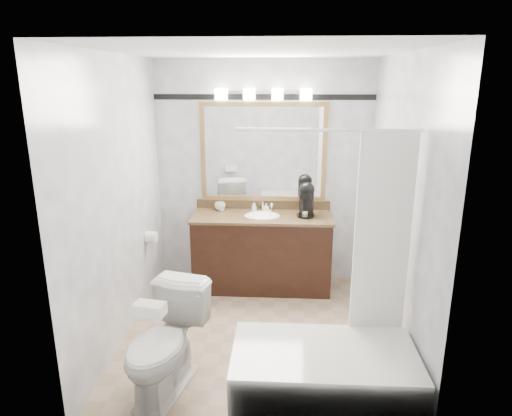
% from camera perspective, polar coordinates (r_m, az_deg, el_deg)
% --- Properties ---
extents(room, '(2.42, 2.62, 2.52)m').
position_cam_1_polar(room, '(3.90, 0.10, 0.36)').
color(room, tan).
rests_on(room, ground).
extents(vanity, '(1.53, 0.58, 0.97)m').
position_cam_1_polar(vanity, '(5.12, 0.74, -5.30)').
color(vanity, black).
rests_on(vanity, ground).
extents(mirror, '(1.40, 0.04, 1.10)m').
position_cam_1_polar(mirror, '(5.10, 0.92, 6.95)').
color(mirror, '#A37E49').
rests_on(mirror, room).
extents(vanity_light_bar, '(1.02, 0.14, 0.12)m').
position_cam_1_polar(vanity_light_bar, '(4.98, 0.93, 14.06)').
color(vanity_light_bar, silver).
rests_on(vanity_light_bar, room).
extents(accent_stripe, '(2.40, 0.01, 0.06)m').
position_cam_1_polar(accent_stripe, '(5.05, 0.96, 13.71)').
color(accent_stripe, black).
rests_on(accent_stripe, room).
extents(bathtub, '(1.30, 0.75, 1.96)m').
position_cam_1_polar(bathtub, '(3.51, 8.82, -19.36)').
color(bathtub, white).
rests_on(bathtub, ground).
extents(tp_roll, '(0.11, 0.12, 0.12)m').
position_cam_1_polar(tp_roll, '(4.88, -12.95, -3.56)').
color(tp_roll, white).
rests_on(tp_roll, room).
extents(toilet, '(0.63, 0.88, 0.81)m').
position_cam_1_polar(toilet, '(3.58, -11.35, -16.33)').
color(toilet, white).
rests_on(toilet, ground).
extents(tissue_box, '(0.22, 0.14, 0.08)m').
position_cam_1_polar(tissue_box, '(3.12, -13.14, -12.19)').
color(tissue_box, white).
rests_on(tissue_box, toilet).
extents(coffee_maker, '(0.19, 0.24, 0.37)m').
position_cam_1_polar(coffee_maker, '(4.97, 6.33, 1.20)').
color(coffee_maker, black).
rests_on(coffee_maker, vanity).
extents(cup_left, '(0.13, 0.13, 0.09)m').
position_cam_1_polar(cup_left, '(5.19, -4.54, 0.23)').
color(cup_left, white).
rests_on(cup_left, vanity).
extents(cup_right, '(0.10, 0.10, 0.08)m').
position_cam_1_polar(cup_right, '(5.16, -4.29, 0.05)').
color(cup_right, white).
rests_on(cup_right, vanity).
extents(soap_bottle_a, '(0.05, 0.06, 0.09)m').
position_cam_1_polar(soap_bottle_a, '(5.13, -0.25, 0.09)').
color(soap_bottle_a, white).
rests_on(soap_bottle_a, vanity).
extents(soap_bottle_b, '(0.08, 0.08, 0.09)m').
position_cam_1_polar(soap_bottle_b, '(5.12, 1.25, 0.06)').
color(soap_bottle_b, white).
rests_on(soap_bottle_b, vanity).
extents(soap_bar, '(0.09, 0.07, 0.02)m').
position_cam_1_polar(soap_bar, '(5.09, 1.45, -0.43)').
color(soap_bar, beige).
rests_on(soap_bar, vanity).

